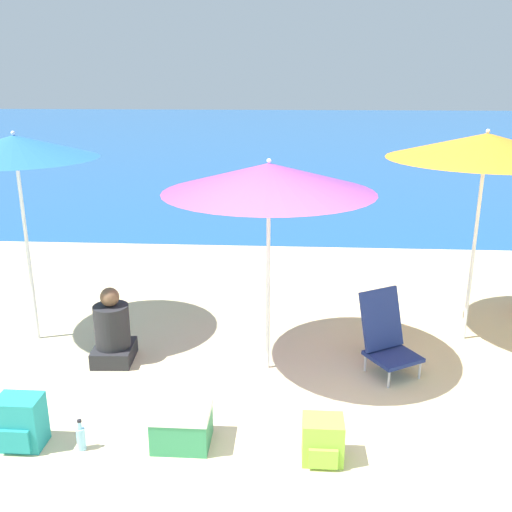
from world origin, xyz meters
TOP-DOWN VIEW (x-y plane):
  - ground_plane at (0.00, 0.00)m, footprint 60.00×60.00m
  - sea_water at (0.00, 25.72)m, footprint 60.00×40.00m
  - beach_umbrella_purple at (-0.30, 1.59)m, footprint 1.90×1.90m
  - beach_umbrella_orange at (1.78, 2.37)m, footprint 1.92×1.92m
  - beach_umbrella_blue at (-2.80, 2.08)m, footprint 1.61×1.61m
  - beach_chair_navy at (0.82, 1.62)m, footprint 0.63×0.65m
  - person_seated_near at (-1.83, 1.64)m, footprint 0.40×0.47m
  - backpack_teal at (-2.11, 0.24)m, footprint 0.33×0.26m
  - backpack_lime at (0.16, 0.22)m, footprint 0.30×0.27m
  - water_bottle at (-1.65, 0.23)m, footprint 0.07×0.07m
  - cooler_box at (-0.90, 0.35)m, footprint 0.44×0.37m

SIDE VIEW (x-z plane):
  - ground_plane at x=0.00m, z-range 0.00..0.00m
  - sea_water at x=0.00m, z-range 0.00..0.01m
  - water_bottle at x=-1.65m, z-range -0.03..0.23m
  - cooler_box at x=-0.90m, z-range 0.00..0.32m
  - backpack_lime at x=0.16m, z-range 0.00..0.33m
  - backpack_teal at x=-2.11m, z-range 0.00..0.41m
  - person_seated_near at x=-1.83m, z-range -0.08..0.69m
  - beach_chair_navy at x=0.82m, z-range -0.03..0.75m
  - beach_umbrella_purple at x=-0.30m, z-range 0.84..2.87m
  - beach_umbrella_blue at x=-2.80m, z-range 0.94..3.14m
  - beach_umbrella_orange at x=1.78m, z-range 0.94..3.16m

